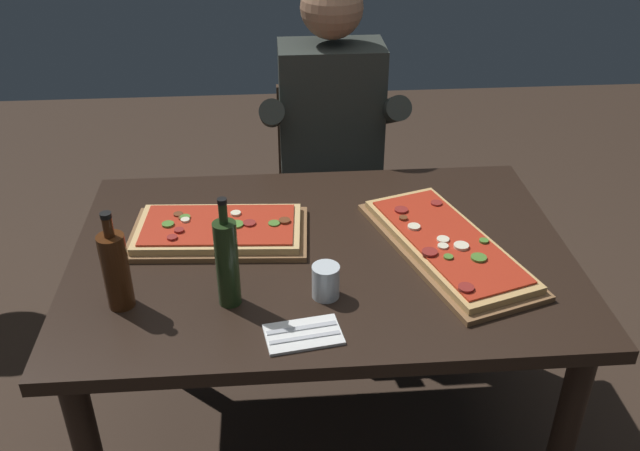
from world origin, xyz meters
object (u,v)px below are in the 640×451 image
(pizza_rectangular_front, at_px, (219,230))
(tumbler_near_camera, at_px, (326,281))
(dining_table, at_px, (321,277))
(seated_diner, at_px, (332,140))
(oil_bottle_amber, at_px, (116,270))
(pizza_rectangular_left, at_px, (447,245))
(diner_chair, at_px, (329,185))
(wine_bottle_dark, at_px, (227,262))

(pizza_rectangular_front, distance_m, tumbler_near_camera, 0.42)
(dining_table, relative_size, seated_diner, 1.05)
(oil_bottle_amber, relative_size, tumbler_near_camera, 2.97)
(oil_bottle_amber, bearing_deg, tumbler_near_camera, -0.22)
(dining_table, bearing_deg, pizza_rectangular_front, 162.03)
(pizza_rectangular_front, height_order, pizza_rectangular_left, same)
(pizza_rectangular_front, xyz_separation_m, seated_diner, (0.39, 0.64, -0.02))
(pizza_rectangular_left, distance_m, diner_chair, 0.96)
(tumbler_near_camera, bearing_deg, dining_table, 88.51)
(pizza_rectangular_front, xyz_separation_m, tumbler_near_camera, (0.29, -0.31, 0.03))
(dining_table, bearing_deg, diner_chair, 83.58)
(tumbler_near_camera, bearing_deg, seated_diner, 83.88)
(wine_bottle_dark, xyz_separation_m, tumbler_near_camera, (0.24, 0.01, -0.08))
(pizza_rectangular_left, bearing_deg, wine_bottle_dark, -162.63)
(pizza_rectangular_front, height_order, oil_bottle_amber, oil_bottle_amber)
(diner_chair, bearing_deg, pizza_rectangular_front, -116.97)
(pizza_rectangular_front, distance_m, pizza_rectangular_left, 0.66)
(tumbler_near_camera, bearing_deg, oil_bottle_amber, 179.78)
(dining_table, xyz_separation_m, oil_bottle_amber, (-0.52, -0.21, 0.20))
(pizza_rectangular_left, distance_m, seated_diner, 0.81)
(dining_table, height_order, tumbler_near_camera, tumbler_near_camera)
(oil_bottle_amber, height_order, seated_diner, seated_diner)
(pizza_rectangular_left, xyz_separation_m, seated_diner, (-0.26, 0.77, -0.02))
(tumbler_near_camera, bearing_deg, diner_chair, 84.56)
(pizza_rectangular_front, bearing_deg, wine_bottle_dark, -82.35)
(seated_diner, bearing_deg, oil_bottle_amber, -123.06)
(seated_diner, bearing_deg, pizza_rectangular_front, -121.14)
(pizza_rectangular_left, relative_size, wine_bottle_dark, 2.23)
(diner_chair, height_order, seated_diner, seated_diner)
(seated_diner, bearing_deg, dining_table, -97.46)
(dining_table, distance_m, pizza_rectangular_left, 0.37)
(dining_table, distance_m, tumbler_near_camera, 0.26)
(wine_bottle_dark, distance_m, tumbler_near_camera, 0.26)
(wine_bottle_dark, height_order, tumbler_near_camera, wine_bottle_dark)
(dining_table, bearing_deg, seated_diner, 82.54)
(wine_bottle_dark, relative_size, diner_chair, 0.34)
(pizza_rectangular_left, height_order, tumbler_near_camera, tumbler_near_camera)
(pizza_rectangular_front, xyz_separation_m, diner_chair, (0.39, 0.76, -0.27))
(seated_diner, bearing_deg, diner_chair, 90.00)
(oil_bottle_amber, xyz_separation_m, tumbler_near_camera, (0.51, -0.00, -0.06))
(tumbler_near_camera, relative_size, seated_diner, 0.07)
(pizza_rectangular_left, distance_m, wine_bottle_dark, 0.64)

